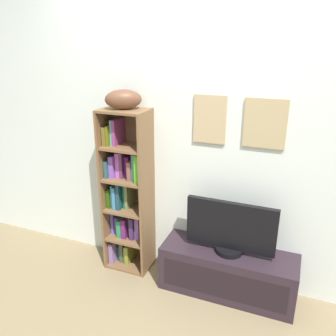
{
  "coord_description": "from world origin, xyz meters",
  "views": [
    {
      "loc": [
        0.81,
        -1.49,
        2.0
      ],
      "look_at": [
        -0.14,
        0.85,
        1.07
      ],
      "focal_mm": 37.28,
      "sensor_mm": 36.0,
      "label": 1
    }
  ],
  "objects": [
    {
      "name": "tv_stand",
      "position": [
        0.36,
        0.92,
        0.2
      ],
      "size": [
        1.09,
        0.36,
        0.39
      ],
      "color": "#281D25",
      "rests_on": "ground"
    },
    {
      "name": "back_wall",
      "position": [
        0.0,
        1.13,
        1.27
      ],
      "size": [
        4.8,
        0.08,
        2.53
      ],
      "color": "silver",
      "rests_on": "ground"
    },
    {
      "name": "television",
      "position": [
        0.36,
        0.92,
        0.6
      ],
      "size": [
        0.71,
        0.22,
        0.44
      ],
      "color": "black",
      "rests_on": "tv_stand"
    },
    {
      "name": "bookshelf",
      "position": [
        -0.59,
        0.99,
        0.71
      ],
      "size": [
        0.4,
        0.28,
        1.47
      ],
      "color": "brown",
      "rests_on": "ground"
    },
    {
      "name": "football",
      "position": [
        -0.56,
        0.96,
        1.55
      ],
      "size": [
        0.33,
        0.28,
        0.16
      ],
      "primitive_type": "ellipsoid",
      "rotation": [
        0.0,
        0.0,
        0.5
      ],
      "color": "brown",
      "rests_on": "bookshelf"
    }
  ]
}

